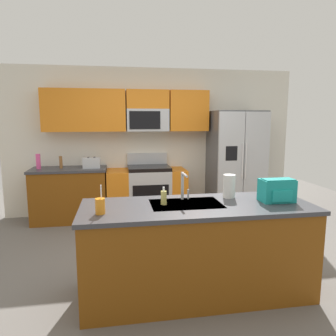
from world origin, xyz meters
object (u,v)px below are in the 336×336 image
object	(u,v)px
range_oven	(147,192)
backpack	(277,190)
drink_cup_orange	(100,206)
toaster	(92,163)
pepper_mill	(61,162)
soap_dispenser	(164,197)
refrigerator	(236,163)
bottle_pink	(38,161)
sink_faucet	(184,184)
paper_towel_roll	(229,186)

from	to	relation	value
range_oven	backpack	world-z (taller)	backpack
backpack	drink_cup_orange	bearing A→B (deg)	-175.48
toaster	pepper_mill	world-z (taller)	pepper_mill
drink_cup_orange	soap_dispenser	distance (m)	0.62
refrigerator	soap_dispenser	bearing A→B (deg)	-124.78
bottle_pink	range_oven	bearing A→B (deg)	-0.07
toaster	sink_faucet	distance (m)	2.52
toaster	paper_towel_roll	distance (m)	2.75
range_oven	soap_dispenser	size ratio (longest dim) A/B	8.00
refrigerator	pepper_mill	bearing A→B (deg)	178.68
refrigerator	drink_cup_orange	world-z (taller)	refrigerator
range_oven	paper_towel_roll	xyz separation A→B (m)	(0.63, -2.32, 0.58)
pepper_mill	paper_towel_roll	world-z (taller)	paper_towel_roll
pepper_mill	paper_towel_roll	bearing A→B (deg)	-48.43
bottle_pink	backpack	xyz separation A→B (m)	(2.81, -2.55, -0.01)
bottle_pink	drink_cup_orange	world-z (taller)	drink_cup_orange
paper_towel_roll	backpack	xyz separation A→B (m)	(0.41, -0.23, -0.00)
range_oven	toaster	world-z (taller)	range_oven
bottle_pink	drink_cup_orange	size ratio (longest dim) A/B	0.96
toaster	bottle_pink	world-z (taller)	bottle_pink
refrigerator	toaster	world-z (taller)	refrigerator
refrigerator	soap_dispenser	size ratio (longest dim) A/B	10.88
drink_cup_orange	backpack	size ratio (longest dim) A/B	0.80
refrigerator	pepper_mill	size ratio (longest dim) A/B	9.08
soap_dispenser	paper_towel_roll	distance (m)	0.73
drink_cup_orange	paper_towel_roll	xyz separation A→B (m)	(1.29, 0.36, 0.05)
range_oven	pepper_mill	bearing A→B (deg)	-179.90
bottle_pink	backpack	bearing A→B (deg)	-42.18
refrigerator	toaster	bearing A→B (deg)	179.56
range_oven	refrigerator	size ratio (longest dim) A/B	0.74
toaster	soap_dispenser	bearing A→B (deg)	-70.73
sink_faucet	toaster	bearing A→B (deg)	115.07
range_oven	backpack	xyz separation A→B (m)	(1.04, -2.55, 0.57)
refrigerator	sink_faucet	distance (m)	2.69
drink_cup_orange	paper_towel_roll	size ratio (longest dim) A/B	1.07
bottle_pink	backpack	distance (m)	3.80
range_oven	sink_faucet	distance (m)	2.42
sink_faucet	bottle_pink	bearing A→B (deg)	129.40
toaster	backpack	world-z (taller)	backpack
sink_faucet	pepper_mill	bearing A→B (deg)	123.87
pepper_mill	backpack	xyz separation A→B (m)	(2.46, -2.54, 0.02)
bottle_pink	paper_towel_roll	xyz separation A→B (m)	(2.41, -2.32, -0.00)
refrigerator	backpack	distance (m)	2.54
sink_faucet	drink_cup_orange	xyz separation A→B (m)	(-0.80, -0.35, -0.10)
sink_faucet	paper_towel_roll	xyz separation A→B (m)	(0.49, 0.02, -0.05)
drink_cup_orange	bottle_pink	bearing A→B (deg)	112.59
range_oven	paper_towel_roll	bearing A→B (deg)	-74.73
drink_cup_orange	range_oven	bearing A→B (deg)	76.23
pepper_mill	backpack	bearing A→B (deg)	-45.97
toaster	bottle_pink	size ratio (longest dim) A/B	1.14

